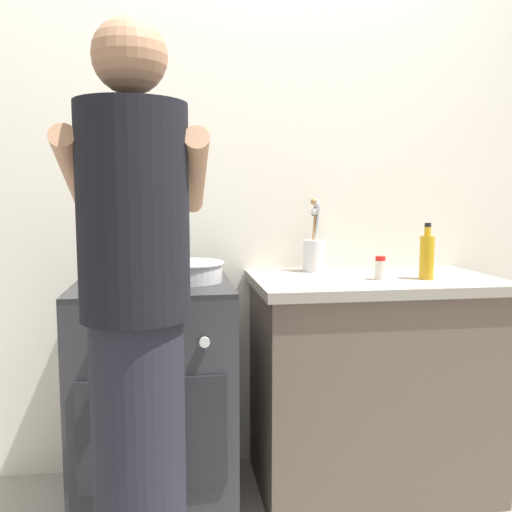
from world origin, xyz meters
TOP-DOWN VIEW (x-y plane):
  - back_wall at (0.20, 0.50)m, footprint 3.20×0.10m
  - countertop at (0.55, 0.15)m, footprint 1.00×0.60m
  - stove_range at (-0.35, 0.15)m, footprint 0.60×0.62m
  - pot at (-0.49, 0.12)m, footprint 0.25×0.18m
  - mixing_bowl at (-0.21, 0.15)m, footprint 0.28×0.28m
  - utensil_crock at (0.35, 0.36)m, footprint 0.10×0.10m
  - spice_bottle at (0.55, 0.09)m, footprint 0.04×0.04m
  - oil_bottle at (0.74, 0.07)m, footprint 0.06×0.06m
  - person at (-0.37, -0.46)m, footprint 0.41×0.50m

SIDE VIEW (x-z plane):
  - stove_range at x=-0.35m, z-range 0.00..0.90m
  - countertop at x=0.55m, z-range 0.00..0.90m
  - person at x=-0.37m, z-range 0.01..1.71m
  - mixing_bowl at x=-0.21m, z-range 0.90..0.98m
  - spice_bottle at x=0.55m, z-range 0.90..0.99m
  - pot at x=-0.49m, z-range 0.90..1.02m
  - utensil_crock at x=0.35m, z-range 0.83..1.16m
  - oil_bottle at x=0.74m, z-range 0.88..1.11m
  - back_wall at x=0.20m, z-range 0.00..2.50m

